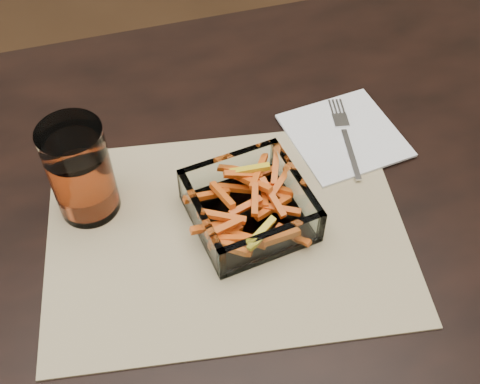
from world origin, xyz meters
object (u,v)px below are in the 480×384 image
object	(u,v)px
tumbler	(81,174)
fork	(345,135)
dining_table	(268,256)
glass_bowl	(249,208)

from	to	relation	value
tumbler	fork	distance (m)	0.37
dining_table	glass_bowl	distance (m)	0.12
glass_bowl	tumbler	world-z (taller)	tumbler
glass_bowl	fork	size ratio (longest dim) A/B	0.98
glass_bowl	fork	bearing A→B (deg)	30.05
dining_table	tumbler	world-z (taller)	tumbler
dining_table	glass_bowl	bearing A→B (deg)	165.71
glass_bowl	dining_table	bearing A→B (deg)	-14.29
tumbler	fork	xyz separation A→B (m)	(0.37, 0.02, -0.06)
tumbler	dining_table	bearing A→B (deg)	-21.44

